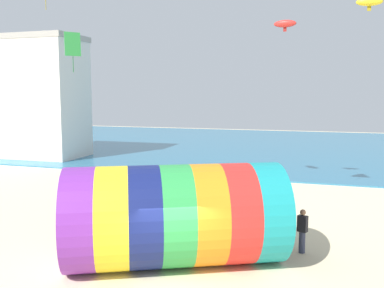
% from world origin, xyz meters
% --- Properties ---
extents(sea, '(120.00, 40.00, 0.10)m').
position_xyz_m(sea, '(0.00, 37.87, 0.05)').
color(sea, teal).
rests_on(sea, ground).
extents(giant_inflatable_tube, '(8.26, 6.47, 3.55)m').
position_xyz_m(giant_inflatable_tube, '(-0.80, 2.44, 1.77)').
color(giant_inflatable_tube, purple).
rests_on(giant_inflatable_tube, ground).
extents(kite_handler, '(0.42, 0.34, 1.68)m').
position_xyz_m(kite_handler, '(3.39, 4.91, 0.86)').
color(kite_handler, '#383D56').
rests_on(kite_handler, ground).
extents(kite_green_diamond, '(0.52, 0.61, 1.77)m').
position_xyz_m(kite_green_diamond, '(-6.79, 5.67, 8.16)').
color(kite_green_diamond, green).
extents(kite_yellow_parafoil, '(0.96, 0.45, 0.49)m').
position_xyz_m(kite_yellow_parafoil, '(5.44, 5.90, 9.29)').
color(kite_yellow_parafoil, yellow).
extents(kite_red_parafoil, '(1.35, 0.71, 0.74)m').
position_xyz_m(kite_red_parafoil, '(1.63, 14.64, 10.03)').
color(kite_red_parafoil, red).
extents(promenade_building, '(10.86, 5.21, 11.26)m').
position_xyz_m(promenade_building, '(-22.81, 22.69, 5.64)').
color(promenade_building, silver).
rests_on(promenade_building, ground).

